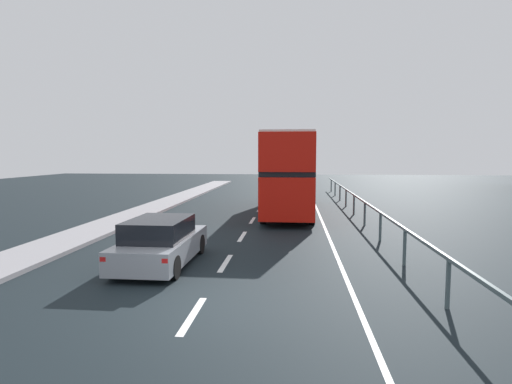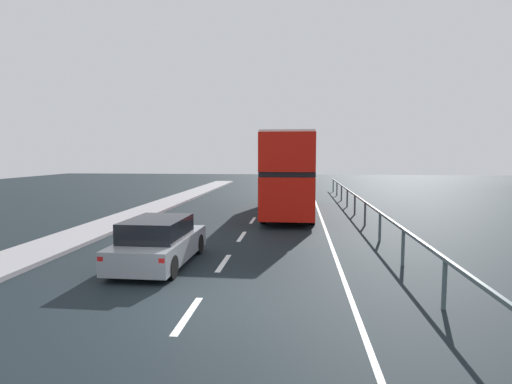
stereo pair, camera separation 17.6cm
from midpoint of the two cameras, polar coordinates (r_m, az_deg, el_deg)
The scene contains 5 objects.
ground_plane at distance 9.57m, azimuth -8.33°, elevation -15.35°, with size 75.18×120.00×0.10m, color black.
lane_paint_markings at distance 17.48m, azimuth 5.02°, elevation -5.69°, with size 3.61×46.00×0.01m.
bridge_side_railing at distance 18.16m, azimuth 15.39°, elevation -2.56°, with size 0.10×42.00×1.13m.
double_decker_bus_red at distance 23.63m, azimuth 4.43°, elevation 2.86°, with size 2.67×11.49×4.37m.
hatchback_car_near at distance 12.79m, azimuth -13.34°, elevation -6.77°, with size 1.88×4.29×1.42m.
Camera 1 is at (2.05, -8.72, 3.30)m, focal length 29.10 mm.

